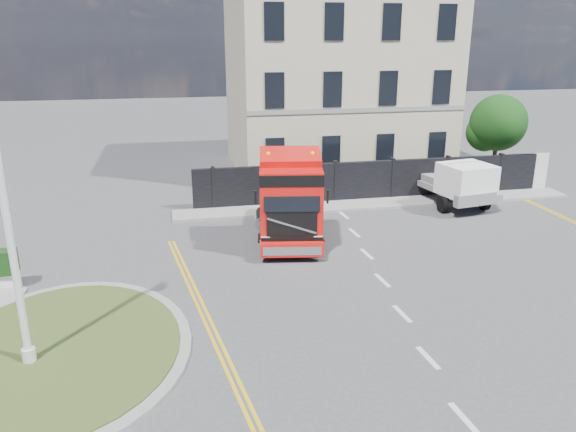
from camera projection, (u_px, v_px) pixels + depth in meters
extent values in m
plane|color=#424244|center=(296.00, 283.00, 18.95)|extent=(120.00, 120.00, 0.00)
cylinder|color=gray|center=(61.00, 351.00, 14.78)|extent=(6.80, 6.80, 0.12)
cylinder|color=#37441B|center=(61.00, 348.00, 14.75)|extent=(6.20, 6.20, 0.05)
cube|color=black|center=(373.00, 181.00, 28.18)|extent=(18.00, 0.25, 2.00)
cube|color=silver|center=(525.00, 172.00, 29.83)|extent=(2.60, 0.12, 2.00)
cube|color=#C2B69A|center=(334.00, 78.00, 33.78)|extent=(12.00, 10.00, 11.00)
cylinder|color=#382619|center=(494.00, 157.00, 32.57)|extent=(0.24, 0.24, 2.40)
sphere|color=black|center=(498.00, 123.00, 31.95)|extent=(3.20, 3.20, 3.20)
sphere|color=black|center=(485.00, 132.00, 32.41)|extent=(2.20, 2.20, 2.20)
cube|color=gray|center=(379.00, 203.00, 27.64)|extent=(20.00, 1.60, 0.12)
cube|color=black|center=(289.00, 218.00, 23.40)|extent=(3.22, 6.14, 0.42)
cube|color=red|center=(291.00, 199.00, 21.46)|extent=(2.69, 2.77, 2.60)
cube|color=red|center=(290.00, 166.00, 22.05)|extent=(2.42, 1.21, 1.30)
cube|color=black|center=(292.00, 199.00, 20.21)|extent=(2.02, 0.40, 0.97)
cube|color=red|center=(292.00, 249.00, 20.50)|extent=(2.34, 0.71, 0.51)
cylinder|color=black|center=(265.00, 243.00, 21.18)|extent=(0.46, 1.00, 0.96)
cylinder|color=gray|center=(265.00, 243.00, 21.18)|extent=(0.42, 0.58, 0.53)
cylinder|color=black|center=(318.00, 243.00, 21.25)|extent=(0.46, 1.00, 0.96)
cylinder|color=gray|center=(318.00, 243.00, 21.25)|extent=(0.42, 0.58, 0.53)
cylinder|color=black|center=(265.00, 216.00, 24.31)|extent=(0.46, 1.00, 0.96)
cylinder|color=gray|center=(265.00, 216.00, 24.31)|extent=(0.42, 0.58, 0.53)
cylinder|color=black|center=(311.00, 216.00, 24.38)|extent=(0.46, 1.00, 0.96)
cylinder|color=gray|center=(311.00, 216.00, 24.38)|extent=(0.42, 0.58, 0.53)
cylinder|color=black|center=(265.00, 209.00, 25.37)|extent=(0.46, 1.00, 0.96)
cylinder|color=gray|center=(265.00, 209.00, 25.37)|extent=(0.42, 0.58, 0.53)
cylinder|color=black|center=(309.00, 208.00, 25.44)|extent=(0.46, 1.00, 0.96)
cylinder|color=gray|center=(309.00, 208.00, 25.44)|extent=(0.42, 0.58, 0.53)
cube|color=slate|center=(448.00, 186.00, 28.01)|extent=(3.02, 5.70, 0.28)
cube|color=white|center=(466.00, 180.00, 26.21)|extent=(2.45, 2.36, 1.47)
cylinder|color=black|center=(443.00, 204.00, 26.35)|extent=(0.28, 0.79, 0.79)
cylinder|color=black|center=(484.00, 202.00, 26.77)|extent=(0.28, 0.79, 0.79)
cylinder|color=black|center=(413.00, 186.00, 29.50)|extent=(0.28, 0.79, 0.79)
cylinder|color=black|center=(451.00, 184.00, 29.92)|extent=(0.28, 0.79, 0.79)
cylinder|color=silver|center=(6.00, 212.00, 12.94)|extent=(0.18, 0.18, 8.20)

